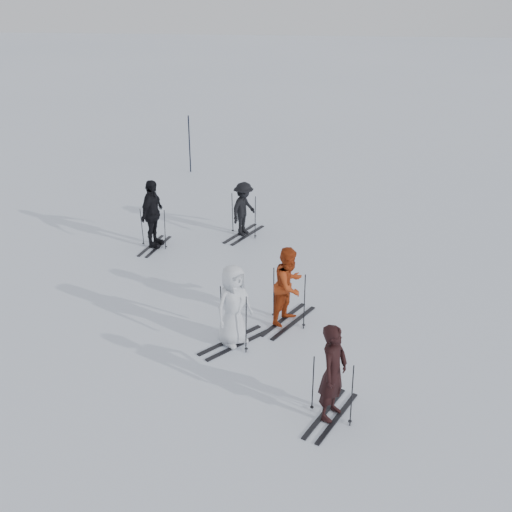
{
  "coord_description": "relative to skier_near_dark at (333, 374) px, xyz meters",
  "views": [
    {
      "loc": [
        1.34,
        -12.51,
        7.25
      ],
      "look_at": [
        0.0,
        1.0,
        1.0
      ],
      "focal_mm": 45.0,
      "sensor_mm": 36.0,
      "label": 1
    }
  ],
  "objects": [
    {
      "name": "ground",
      "position": [
        -1.75,
        3.4,
        -0.9
      ],
      "size": [
        120.0,
        120.0,
        0.0
      ],
      "primitive_type": "plane",
      "color": "silver",
      "rests_on": "ground"
    },
    {
      "name": "skier_near_dark",
      "position": [
        0.0,
        0.0,
        0.0
      ],
      "size": [
        0.67,
        0.78,
        1.8
      ],
      "primitive_type": "imported",
      "rotation": [
        0.0,
        0.0,
        1.12
      ],
      "color": "black",
      "rests_on": "ground"
    },
    {
      "name": "skier_red",
      "position": [
        -0.91,
        3.17,
        -0.02
      ],
      "size": [
        1.0,
        1.07,
        1.75
      ],
      "primitive_type": "imported",
      "rotation": [
        0.0,
        0.0,
        1.05
      ],
      "color": "#9F3511",
      "rests_on": "ground"
    },
    {
      "name": "skier_grey",
      "position": [
        -1.99,
        2.18,
        -0.02
      ],
      "size": [
        0.99,
        1.01,
        1.75
      ],
      "primitive_type": "imported",
      "rotation": [
        0.0,
        0.0,
        0.84
      ],
      "color": "silver",
      "rests_on": "ground"
    },
    {
      "name": "skier_uphill_left",
      "position": [
        -4.85,
        6.92,
        0.05
      ],
      "size": [
        0.69,
        1.19,
        1.9
      ],
      "primitive_type": "imported",
      "rotation": [
        0.0,
        0.0,
        1.36
      ],
      "color": "black",
      "rests_on": "ground"
    },
    {
      "name": "skier_uphill_far",
      "position": [
        -2.46,
        8.0,
        -0.12
      ],
      "size": [
        0.96,
        1.16,
        1.56
      ],
      "primitive_type": "imported",
      "rotation": [
        0.0,
        0.0,
        1.12
      ],
      "color": "black",
      "rests_on": "ground"
    },
    {
      "name": "skis_near_dark",
      "position": [
        0.0,
        0.0,
        -0.3
      ],
      "size": [
        1.85,
        1.49,
        1.2
      ],
      "primitive_type": null,
      "rotation": [
        0.0,
        0.0,
        1.12
      ],
      "color": "black",
      "rests_on": "ground"
    },
    {
      "name": "skis_red",
      "position": [
        -0.91,
        3.17,
        -0.25
      ],
      "size": [
        2.0,
        1.69,
        1.29
      ],
      "primitive_type": null,
      "rotation": [
        0.0,
        0.0,
        1.05
      ],
      "color": "black",
      "rests_on": "ground"
    },
    {
      "name": "skis_grey",
      "position": [
        -1.99,
        2.18,
        -0.27
      ],
      "size": [
        1.9,
        1.85,
        1.27
      ],
      "primitive_type": null,
      "rotation": [
        0.0,
        0.0,
        0.84
      ],
      "color": "black",
      "rests_on": "ground"
    },
    {
      "name": "skis_uphill_left",
      "position": [
        -4.85,
        6.92,
        -0.33
      ],
      "size": [
        1.71,
        1.14,
        1.14
      ],
      "primitive_type": null,
      "rotation": [
        0.0,
        0.0,
        1.36
      ],
      "color": "black",
      "rests_on": "ground"
    },
    {
      "name": "skis_uphill_far",
      "position": [
        -2.46,
        8.0,
        -0.26
      ],
      "size": [
        1.97,
        1.6,
        1.27
      ],
      "primitive_type": null,
      "rotation": [
        0.0,
        0.0,
        1.12
      ],
      "color": "black",
      "rests_on": "ground"
    },
    {
      "name": "piste_marker",
      "position": [
        -5.18,
        13.93,
        0.17
      ],
      "size": [
        0.06,
        0.06,
        2.13
      ],
      "primitive_type": "cylinder",
      "rotation": [
        0.0,
        0.0,
        0.34
      ],
      "color": "black",
      "rests_on": "ground"
    }
  ]
}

